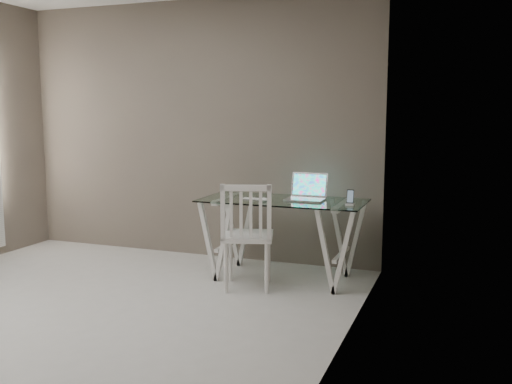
# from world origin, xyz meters

# --- Properties ---
(room) EXTENTS (4.50, 4.52, 2.71)m
(room) POSITION_xyz_m (-0.06, 0.02, 1.72)
(room) COLOR beige
(room) RESTS_ON ground
(desk) EXTENTS (1.50, 0.70, 0.75)m
(desk) POSITION_xyz_m (1.17, 1.69, 0.38)
(desk) COLOR silver
(desk) RESTS_ON ground
(chair) EXTENTS (0.54, 0.54, 0.95)m
(chair) POSITION_xyz_m (0.98, 1.26, 0.52)
(chair) COLOR silver
(chair) RESTS_ON ground
(laptop) EXTENTS (0.34, 0.30, 0.24)m
(laptop) POSITION_xyz_m (1.37, 1.79, 0.80)
(laptop) COLOR silver
(laptop) RESTS_ON desk
(keyboard) EXTENTS (0.25, 0.11, 0.01)m
(keyboard) POSITION_xyz_m (0.92, 1.62, 0.75)
(keyboard) COLOR silver
(keyboard) RESTS_ON desk
(mouse) EXTENTS (0.11, 0.06, 0.03)m
(mouse) POSITION_xyz_m (1.03, 1.54, 0.76)
(mouse) COLOR white
(mouse) RESTS_ON desk
(phone_dock) EXTENTS (0.07, 0.07, 0.13)m
(phone_dock) POSITION_xyz_m (1.80, 1.60, 0.78)
(phone_dock) COLOR white
(phone_dock) RESTS_ON desk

